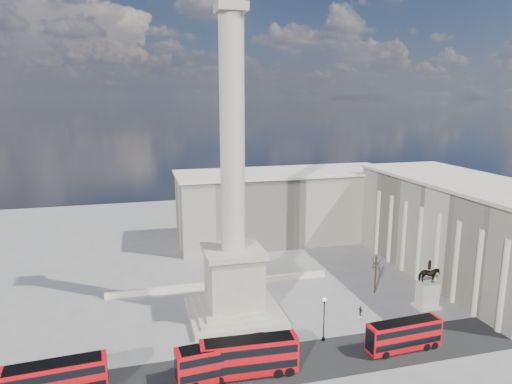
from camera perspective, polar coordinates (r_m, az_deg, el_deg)
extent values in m
plane|color=gray|center=(69.77, -1.86, -16.82)|extent=(180.00, 180.00, 0.00)
cube|color=#252525|center=(62.71, 5.10, -20.41)|extent=(120.00, 9.00, 0.01)
cube|color=#B5AE97|center=(73.88, -2.76, -14.68)|extent=(14.00, 14.00, 1.00)
cube|color=#B5AE97|center=(73.55, -2.77, -14.15)|extent=(12.00, 12.00, 0.50)
cube|color=#B5AE97|center=(73.34, -2.77, -13.80)|extent=(10.00, 10.00, 0.50)
cube|color=#B5AE97|center=(71.62, -2.80, -10.73)|extent=(8.00, 8.00, 8.00)
cube|color=#B5AE97|center=(70.06, -2.84, -7.40)|extent=(9.00, 9.00, 0.80)
cylinder|color=beige|center=(66.46, -2.99, 6.93)|extent=(3.60, 3.60, 34.00)
cube|color=#B5AE97|center=(67.35, -3.16, 22.03)|extent=(4.20, 4.20, 1.20)
cube|color=#B5AE97|center=(67.52, -3.17, 22.78)|extent=(3.20, 3.20, 0.60)
cube|color=beige|center=(83.68, -4.38, -11.39)|extent=(40.00, 0.60, 1.10)
cube|color=beige|center=(94.32, 24.35, -4.32)|extent=(18.00, 45.00, 18.00)
cube|color=beige|center=(92.37, 24.83, 1.25)|extent=(19.00, 46.00, 0.60)
cube|color=beige|center=(108.31, 3.67, -1.86)|extent=(50.00, 16.00, 16.00)
cube|color=beige|center=(106.68, 3.73, 2.47)|extent=(51.00, 17.00, 0.60)
cube|color=red|center=(58.77, -0.86, -19.82)|extent=(12.01, 3.31, 4.38)
cube|color=black|center=(59.18, -0.86, -20.47)|extent=(11.54, 3.34, 0.97)
cube|color=black|center=(58.17, -0.87, -18.84)|extent=(11.54, 3.34, 0.97)
cube|color=black|center=(57.64, -0.87, -17.94)|extent=(10.81, 2.98, 0.06)
cylinder|color=black|center=(59.33, -4.86, -21.79)|extent=(1.33, 2.88, 1.19)
cylinder|color=black|center=(60.44, 2.46, -21.06)|extent=(1.33, 2.88, 1.19)
cylinder|color=black|center=(60.76, 3.86, -20.88)|extent=(1.33, 2.88, 1.19)
cube|color=red|center=(58.38, -4.15, -20.23)|extent=(11.48, 3.52, 4.16)
cube|color=black|center=(58.78, -4.14, -20.85)|extent=(11.03, 3.54, 0.92)
cube|color=black|center=(57.81, -4.17, -19.30)|extent=(11.03, 3.54, 0.92)
cube|color=black|center=(57.30, -4.19, -18.44)|extent=(10.33, 3.16, 0.06)
cylinder|color=black|center=(58.69, -7.92, -22.31)|extent=(1.35, 2.77, 1.13)
cylinder|color=black|center=(60.16, -1.01, -21.26)|extent=(1.35, 2.77, 1.13)
cylinder|color=black|center=(60.53, 0.29, -21.02)|extent=(1.35, 2.77, 1.13)
cube|color=red|center=(66.80, 18.00, -16.60)|extent=(10.57, 2.97, 3.85)
cube|color=black|center=(67.13, 17.96, -17.12)|extent=(10.16, 3.00, 0.86)
cube|color=black|center=(66.34, 18.06, -15.82)|extent=(10.16, 3.00, 0.86)
cube|color=black|center=(65.92, 18.11, -15.10)|extent=(9.51, 2.67, 0.06)
cylinder|color=black|center=(65.85, 15.34, -18.60)|extent=(1.19, 2.55, 1.05)
cylinder|color=black|center=(69.23, 19.96, -17.31)|extent=(1.19, 2.55, 1.05)
cylinder|color=black|center=(69.95, 20.81, -17.06)|extent=(1.19, 2.55, 1.05)
cube|color=red|center=(59.37, -23.83, -20.72)|extent=(11.35, 3.31, 4.12)
cube|color=black|center=(58.81, -23.92, -19.81)|extent=(10.90, 3.34, 0.92)
cube|color=black|center=(58.31, -24.00, -18.97)|extent=(10.21, 2.98, 0.06)
cylinder|color=black|center=(67.58, 8.41, -17.72)|extent=(0.43, 0.43, 0.49)
cylinder|color=black|center=(66.30, 8.48, -15.68)|extent=(0.16, 0.16, 5.90)
cylinder|color=black|center=(65.05, 8.56, -13.44)|extent=(0.30, 0.30, 0.30)
sphere|color=silver|center=(64.91, 8.57, -13.17)|extent=(0.55, 0.55, 0.55)
cube|color=beige|center=(81.01, 20.51, -13.18)|extent=(3.85, 2.89, 0.48)
cube|color=beige|center=(80.26, 20.61, -11.96)|extent=(3.08, 2.12, 4.24)
imported|color=black|center=(79.00, 20.79, -9.68)|extent=(3.38, 2.46, 2.60)
cylinder|color=black|center=(78.45, 20.87, -8.59)|extent=(0.48, 0.48, 1.16)
sphere|color=black|center=(78.20, 20.91, -8.07)|extent=(0.35, 0.35, 0.35)
cylinder|color=#332319|center=(88.02, 22.50, -9.27)|extent=(0.29, 0.29, 6.31)
cylinder|color=#332319|center=(82.58, 14.70, -9.96)|extent=(0.29, 0.29, 6.76)
imported|color=black|center=(72.61, 18.61, -15.43)|extent=(0.81, 0.74, 1.87)
imported|color=black|center=(73.94, 20.33, -15.01)|extent=(1.09, 0.94, 1.94)
imported|color=black|center=(75.08, 12.93, -14.29)|extent=(0.65, 0.99, 1.56)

